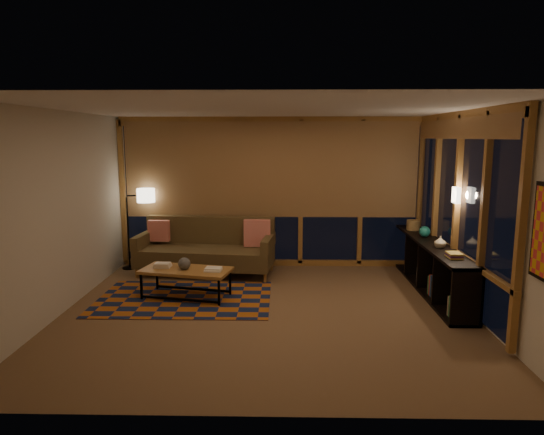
{
  "coord_description": "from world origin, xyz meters",
  "views": [
    {
      "loc": [
        0.21,
        -6.27,
        2.35
      ],
      "look_at": [
        0.06,
        0.68,
        1.19
      ],
      "focal_mm": 32.0,
      "sensor_mm": 36.0,
      "label": 1
    }
  ],
  "objects_px": {
    "floor_lamp": "(128,229)",
    "bookshelf": "(430,266)",
    "sofa": "(205,247)",
    "coffee_table": "(186,283)"
  },
  "relations": [
    {
      "from": "floor_lamp",
      "to": "bookshelf",
      "type": "height_order",
      "value": "floor_lamp"
    },
    {
      "from": "sofa",
      "to": "floor_lamp",
      "type": "distance_m",
      "value": 1.5
    },
    {
      "from": "coffee_table",
      "to": "bookshelf",
      "type": "bearing_deg",
      "value": 18.64
    },
    {
      "from": "floor_lamp",
      "to": "bookshelf",
      "type": "distance_m",
      "value": 5.18
    },
    {
      "from": "sofa",
      "to": "bookshelf",
      "type": "relative_size",
      "value": 0.75
    },
    {
      "from": "coffee_table",
      "to": "floor_lamp",
      "type": "distance_m",
      "value": 2.14
    },
    {
      "from": "sofa",
      "to": "bookshelf",
      "type": "bearing_deg",
      "value": -6.41
    },
    {
      "from": "sofa",
      "to": "bookshelf",
      "type": "height_order",
      "value": "sofa"
    },
    {
      "from": "sofa",
      "to": "floor_lamp",
      "type": "xyz_separation_m",
      "value": [
        -1.43,
        0.34,
        0.26
      ]
    },
    {
      "from": "sofa",
      "to": "coffee_table",
      "type": "relative_size",
      "value": 1.77
    }
  ]
}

